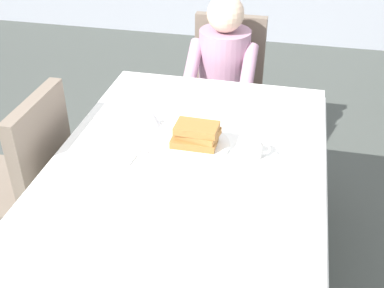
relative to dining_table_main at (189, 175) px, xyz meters
name	(u,v)px	position (x,y,z in m)	size (l,w,h in m)	color
ground_plane	(189,280)	(0.00, 0.00, -0.65)	(14.00, 14.00, 0.00)	#474C47
dining_table_main	(189,175)	(0.00, 0.00, 0.00)	(1.12, 1.52, 0.74)	white
chair_diner	(226,82)	(-0.03, 1.17, -0.12)	(0.44, 0.45, 0.93)	#7A6B5B
diner_person	(223,72)	(-0.03, 1.01, 0.02)	(0.40, 0.43, 1.12)	#B2849E
chair_left_side	(28,174)	(-0.77, 0.00, -0.12)	(0.45, 0.44, 0.93)	#7A6B5B
plate_breakfast	(197,144)	(0.01, 0.09, 0.10)	(0.28, 0.28, 0.02)	white
breakfast_stack	(196,134)	(0.01, 0.09, 0.15)	(0.20, 0.15, 0.09)	#A36B33
cup_coffee	(253,148)	(0.26, 0.06, 0.13)	(0.11, 0.08, 0.08)	white
syrup_pitcher	(152,118)	(-0.22, 0.22, 0.13)	(0.08, 0.08, 0.07)	silver
fork_left_of_plate	(153,143)	(-0.18, 0.07, 0.09)	(0.18, 0.01, 0.01)	silver
knife_right_of_plate	(241,153)	(0.20, 0.07, 0.09)	(0.20, 0.01, 0.01)	silver
spoon_near_edge	(190,193)	(0.06, -0.23, 0.09)	(0.15, 0.01, 0.01)	silver
napkin_folded	(117,153)	(-0.30, -0.04, 0.09)	(0.17, 0.12, 0.01)	white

